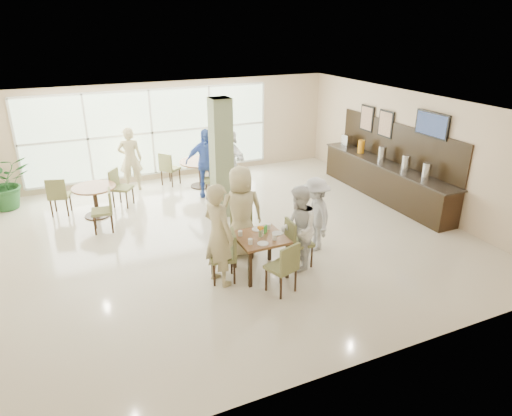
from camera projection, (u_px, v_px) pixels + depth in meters
name	position (u px, v px, depth m)	size (l,w,h in m)	color
ground	(225.00, 237.00, 9.98)	(10.00, 10.00, 0.00)	beige
room_shell	(223.00, 162.00, 9.33)	(10.00, 10.00, 10.00)	white
window_bank	(152.00, 133.00, 13.00)	(7.00, 0.04, 7.00)	silver
column	(221.00, 159.00, 10.60)	(0.45, 0.45, 2.80)	#757F58
main_table	(260.00, 242.00, 8.33)	(0.88, 0.88, 0.75)	brown
round_table_left	(95.00, 194.00, 10.82)	(1.01, 1.01, 0.75)	brown
round_table_right	(200.00, 166.00, 12.75)	(1.17, 1.17, 0.75)	brown
chairs_main_table	(261.00, 249.00, 8.42)	(2.04, 2.07, 0.95)	olive
chairs_table_left	(95.00, 198.00, 10.83)	(2.06, 1.93, 0.95)	olive
chairs_table_right	(200.00, 170.00, 12.82)	(2.04, 2.02, 0.95)	olive
tabletop_clutter	(261.00, 233.00, 8.27)	(0.80, 0.78, 0.21)	white
buffet_counter	(385.00, 177.00, 11.98)	(0.64, 4.70, 1.95)	black
wall_tv	(432.00, 125.00, 10.53)	(0.06, 1.00, 0.58)	black
framed_art_a	(386.00, 124.00, 11.99)	(0.05, 0.55, 0.70)	black
framed_art_b	(367.00, 118.00, 12.66)	(0.05, 0.55, 0.70)	black
potted_plant	(4.00, 183.00, 11.26)	(1.20, 1.20, 1.33)	#245A28
teen_left	(219.00, 235.00, 7.92)	(0.69, 0.45, 1.88)	tan
teen_far	(241.00, 212.00, 8.93)	(0.90, 0.49, 1.83)	tan
teen_right	(298.00, 228.00, 8.45)	(0.80, 0.62, 1.64)	white
teen_standing	(315.00, 214.00, 9.18)	(0.99, 0.57, 1.54)	#AEAEB0
adult_a	(206.00, 163.00, 11.98)	(1.06, 0.60, 1.81)	#4063C2
adult_b	(229.00, 156.00, 13.04)	(1.44, 0.62, 1.55)	white
adult_standing	(130.00, 159.00, 12.39)	(0.64, 0.42, 1.76)	tan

